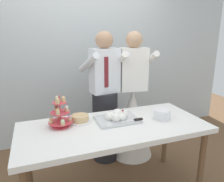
{
  "coord_description": "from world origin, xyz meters",
  "views": [
    {
      "loc": [
        -0.68,
        -1.77,
        1.63
      ],
      "look_at": [
        0.03,
        0.15,
        1.07
      ],
      "focal_mm": 34.26,
      "sensor_mm": 36.0,
      "label": 1
    }
  ],
  "objects_px": {
    "plate_stack": "(162,114)",
    "person_groom": "(105,105)",
    "round_cake": "(80,119)",
    "cupcake_stand": "(60,115)",
    "person_bride": "(132,114)",
    "dessert_table": "(114,132)",
    "main_cake_tray": "(117,117)"
  },
  "relations": [
    {
      "from": "dessert_table",
      "to": "person_groom",
      "type": "distance_m",
      "value": 0.68
    },
    {
      "from": "dessert_table",
      "to": "round_cake",
      "type": "bearing_deg",
      "value": 145.08
    },
    {
      "from": "person_groom",
      "to": "person_bride",
      "type": "relative_size",
      "value": 1.0
    },
    {
      "from": "dessert_table",
      "to": "round_cake",
      "type": "xyz_separation_m",
      "value": [
        -0.29,
        0.2,
        0.1
      ]
    },
    {
      "from": "round_cake",
      "to": "person_bride",
      "type": "height_order",
      "value": "person_bride"
    },
    {
      "from": "person_bride",
      "to": "main_cake_tray",
      "type": "bearing_deg",
      "value": -128.47
    },
    {
      "from": "round_cake",
      "to": "person_groom",
      "type": "height_order",
      "value": "person_groom"
    },
    {
      "from": "cupcake_stand",
      "to": "person_groom",
      "type": "relative_size",
      "value": 0.18
    },
    {
      "from": "dessert_table",
      "to": "main_cake_tray",
      "type": "relative_size",
      "value": 4.14
    },
    {
      "from": "dessert_table",
      "to": "person_bride",
      "type": "distance_m",
      "value": 0.83
    },
    {
      "from": "cupcake_stand",
      "to": "round_cake",
      "type": "xyz_separation_m",
      "value": [
        0.19,
        0.05,
        -0.08
      ]
    },
    {
      "from": "main_cake_tray",
      "to": "person_bride",
      "type": "bearing_deg",
      "value": 51.53
    },
    {
      "from": "plate_stack",
      "to": "person_groom",
      "type": "height_order",
      "value": "person_groom"
    },
    {
      "from": "round_cake",
      "to": "cupcake_stand",
      "type": "bearing_deg",
      "value": -166.55
    },
    {
      "from": "dessert_table",
      "to": "cupcake_stand",
      "type": "relative_size",
      "value": 5.9
    },
    {
      "from": "dessert_table",
      "to": "round_cake",
      "type": "distance_m",
      "value": 0.37
    },
    {
      "from": "dessert_table",
      "to": "person_groom",
      "type": "height_order",
      "value": "person_groom"
    },
    {
      "from": "dessert_table",
      "to": "person_groom",
      "type": "relative_size",
      "value": 1.08
    },
    {
      "from": "dessert_table",
      "to": "main_cake_tray",
      "type": "height_order",
      "value": "main_cake_tray"
    },
    {
      "from": "round_cake",
      "to": "main_cake_tray",
      "type": "bearing_deg",
      "value": -17.4
    },
    {
      "from": "dessert_table",
      "to": "person_bride",
      "type": "height_order",
      "value": "person_bride"
    },
    {
      "from": "person_groom",
      "to": "main_cake_tray",
      "type": "bearing_deg",
      "value": -96.09
    },
    {
      "from": "plate_stack",
      "to": "cupcake_stand",
      "type": "bearing_deg",
      "value": 170.12
    },
    {
      "from": "cupcake_stand",
      "to": "person_bride",
      "type": "distance_m",
      "value": 1.14
    },
    {
      "from": "round_cake",
      "to": "dessert_table",
      "type": "bearing_deg",
      "value": -34.92
    },
    {
      "from": "cupcake_stand",
      "to": "main_cake_tray",
      "type": "bearing_deg",
      "value": -6.73
    },
    {
      "from": "cupcake_stand",
      "to": "round_cake",
      "type": "relative_size",
      "value": 1.27
    },
    {
      "from": "cupcake_stand",
      "to": "plate_stack",
      "type": "distance_m",
      "value": 1.02
    },
    {
      "from": "plate_stack",
      "to": "person_groom",
      "type": "xyz_separation_m",
      "value": [
        -0.39,
        0.68,
        -0.08
      ]
    },
    {
      "from": "dessert_table",
      "to": "person_bride",
      "type": "bearing_deg",
      "value": 51.84
    },
    {
      "from": "round_cake",
      "to": "person_groom",
      "type": "bearing_deg",
      "value": 47.96
    },
    {
      "from": "plate_stack",
      "to": "person_groom",
      "type": "relative_size",
      "value": 0.11
    }
  ]
}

